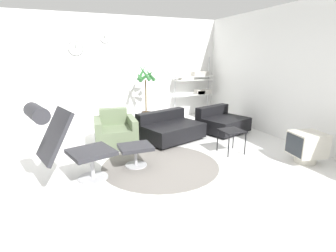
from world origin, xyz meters
name	(u,v)px	position (x,y,z in m)	size (l,w,h in m)	color
ground_plane	(155,160)	(0.00, 0.00, 0.00)	(12.00, 12.00, 0.00)	white
wall_back	(115,70)	(0.00, 3.15, 1.40)	(12.00, 0.09, 2.80)	white
wall_right	(294,75)	(3.03, 0.00, 1.40)	(0.06, 12.00, 2.80)	white
round_rug	(160,165)	(0.02, -0.22, 0.00)	(1.95, 1.95, 0.01)	slate
lounge_chair	(64,137)	(-1.42, -0.40, 0.71)	(1.17, 0.83, 1.19)	#BCBCC1
ottoman	(136,150)	(-0.36, -0.09, 0.27)	(0.53, 0.45, 0.36)	#BCBCC1
armchair_red	(115,133)	(-0.48, 1.02, 0.28)	(0.86, 0.86, 0.73)	silver
couch_low	(170,130)	(0.71, 1.01, 0.22)	(1.47, 1.25, 0.59)	black
couch_second	(222,123)	(2.08, 1.08, 0.22)	(1.24, 1.17, 0.59)	black
side_table	(232,133)	(1.46, -0.17, 0.39)	(0.40, 0.40, 0.44)	black
crt_television	(307,146)	(2.37, -1.04, 0.29)	(0.59, 0.55, 0.53)	beige
potted_plant	(146,96)	(0.66, 2.56, 0.75)	(0.54, 0.57, 1.57)	#333338
shelf_unit	(196,83)	(2.33, 2.87, 0.99)	(1.18, 0.28, 1.74)	#BCBCC1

